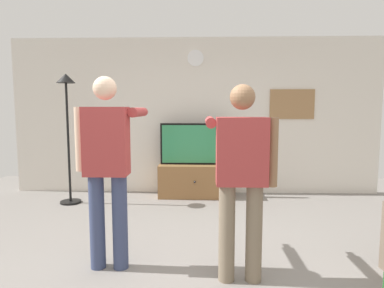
{
  "coord_description": "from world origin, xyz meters",
  "views": [
    {
      "loc": [
        0.14,
        -2.84,
        1.49
      ],
      "look_at": [
        0.0,
        1.2,
        1.05
      ],
      "focal_mm": 30.74,
      "sensor_mm": 36.0,
      "label": 1
    }
  ],
  "objects_px": {
    "tv_stand": "(195,181)",
    "floor_lamp": "(67,112)",
    "wall_clock": "(196,58)",
    "framed_picture": "(292,104)",
    "person_standing_nearer_couch": "(241,172)",
    "person_standing_nearer_lamp": "(107,162)",
    "television": "(195,144)"
  },
  "relations": [
    {
      "from": "floor_lamp",
      "to": "person_standing_nearer_couch",
      "type": "height_order",
      "value": "floor_lamp"
    },
    {
      "from": "person_standing_nearer_lamp",
      "to": "framed_picture",
      "type": "bearing_deg",
      "value": 49.43
    },
    {
      "from": "wall_clock",
      "to": "person_standing_nearer_lamp",
      "type": "relative_size",
      "value": 0.16
    },
    {
      "from": "wall_clock",
      "to": "framed_picture",
      "type": "distance_m",
      "value": 1.84
    },
    {
      "from": "wall_clock",
      "to": "person_standing_nearer_couch",
      "type": "height_order",
      "value": "wall_clock"
    },
    {
      "from": "wall_clock",
      "to": "person_standing_nearer_lamp",
      "type": "bearing_deg",
      "value": -104.84
    },
    {
      "from": "tv_stand",
      "to": "television",
      "type": "distance_m",
      "value": 0.62
    },
    {
      "from": "tv_stand",
      "to": "wall_clock",
      "type": "bearing_deg",
      "value": 90.0
    },
    {
      "from": "television",
      "to": "wall_clock",
      "type": "xyz_separation_m",
      "value": [
        0.0,
        0.24,
        1.45
      ]
    },
    {
      "from": "framed_picture",
      "to": "person_standing_nearer_lamp",
      "type": "distance_m",
      "value": 3.74
    },
    {
      "from": "tv_stand",
      "to": "person_standing_nearer_couch",
      "type": "height_order",
      "value": "person_standing_nearer_couch"
    },
    {
      "from": "tv_stand",
      "to": "person_standing_nearer_couch",
      "type": "bearing_deg",
      "value": -80.49
    },
    {
      "from": "wall_clock",
      "to": "framed_picture",
      "type": "relative_size",
      "value": 0.36
    },
    {
      "from": "tv_stand",
      "to": "person_standing_nearer_lamp",
      "type": "relative_size",
      "value": 0.69
    },
    {
      "from": "framed_picture",
      "to": "person_standing_nearer_couch",
      "type": "distance_m",
      "value": 3.29
    },
    {
      "from": "floor_lamp",
      "to": "person_standing_nearer_lamp",
      "type": "relative_size",
      "value": 1.14
    },
    {
      "from": "framed_picture",
      "to": "person_standing_nearer_lamp",
      "type": "xyz_separation_m",
      "value": [
        -2.4,
        -2.81,
        -0.56
      ]
    },
    {
      "from": "wall_clock",
      "to": "person_standing_nearer_couch",
      "type": "distance_m",
      "value": 3.33
    },
    {
      "from": "framed_picture",
      "to": "person_standing_nearer_couch",
      "type": "height_order",
      "value": "framed_picture"
    },
    {
      "from": "wall_clock",
      "to": "tv_stand",
      "type": "bearing_deg",
      "value": -90.0
    },
    {
      "from": "floor_lamp",
      "to": "wall_clock",
      "type": "bearing_deg",
      "value": 20.11
    },
    {
      "from": "framed_picture",
      "to": "person_standing_nearer_lamp",
      "type": "relative_size",
      "value": 0.43
    },
    {
      "from": "framed_picture",
      "to": "person_standing_nearer_couch",
      "type": "xyz_separation_m",
      "value": [
        -1.21,
        -3.0,
        -0.6
      ]
    },
    {
      "from": "tv_stand",
      "to": "floor_lamp",
      "type": "relative_size",
      "value": 0.6
    },
    {
      "from": "wall_clock",
      "to": "floor_lamp",
      "type": "relative_size",
      "value": 0.14
    },
    {
      "from": "television",
      "to": "person_standing_nearer_lamp",
      "type": "height_order",
      "value": "person_standing_nearer_lamp"
    },
    {
      "from": "television",
      "to": "floor_lamp",
      "type": "distance_m",
      "value": 2.09
    },
    {
      "from": "tv_stand",
      "to": "framed_picture",
      "type": "relative_size",
      "value": 1.61
    },
    {
      "from": "tv_stand",
      "to": "person_standing_nearer_couch",
      "type": "distance_m",
      "value": 2.82
    },
    {
      "from": "television",
      "to": "wall_clock",
      "type": "bearing_deg",
      "value": 90.0
    },
    {
      "from": "television",
      "to": "person_standing_nearer_lamp",
      "type": "distance_m",
      "value": 2.66
    },
    {
      "from": "framed_picture",
      "to": "person_standing_nearer_couch",
      "type": "relative_size",
      "value": 0.45
    }
  ]
}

